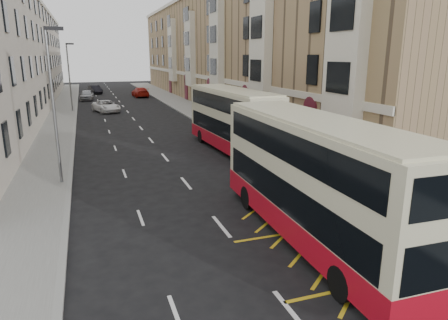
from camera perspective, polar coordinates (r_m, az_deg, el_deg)
name	(u,v)px	position (r m, az deg, el deg)	size (l,w,h in m)	color
ground	(262,276)	(13.22, 5.43, -16.17)	(200.00, 200.00, 0.00)	black
pavement_right	(214,120)	(42.79, -1.44, 5.76)	(4.00, 120.00, 0.15)	slate
pavement_left	(58,128)	(40.90, -22.65, 4.20)	(3.00, 120.00, 0.15)	slate
kerb_right	(196,121)	(42.23, -4.03, 5.61)	(0.25, 120.00, 0.15)	gray
kerb_left	(75,127)	(40.83, -20.55, 4.39)	(0.25, 120.00, 0.15)	gray
road_markings	(124,107)	(55.89, -14.14, 7.38)	(10.00, 110.00, 0.01)	silver
terrace_right	(227,50)	(59.03, 0.40, 15.50)	(10.75, 79.00, 15.25)	#967957
terrace_left	(6,57)	(56.42, -28.66, 12.77)	(9.18, 79.00, 13.25)	beige
guard_railing	(330,179)	(20.35, 14.88, -2.66)	(0.06, 6.56, 1.01)	#B90D0B
street_lamp_near	(54,98)	(22.42, -23.16, 8.11)	(0.93, 0.18, 8.00)	slate
street_lamp_far	(69,73)	(52.33, -21.21, 11.46)	(0.93, 0.18, 8.00)	slate
double_decker_front	(315,180)	(14.97, 12.87, -2.82)	(2.93, 11.64, 4.62)	beige
double_decker_rear	(232,120)	(28.68, 1.17, 5.74)	(3.11, 11.32, 4.47)	beige
pedestrian_far	(410,204)	(17.52, 25.00, -5.77)	(1.05, 0.44, 1.80)	black
white_van	(106,106)	(51.37, -16.48, 7.39)	(2.34, 5.08, 1.41)	white
car_silver	(87,95)	(65.85, -19.02, 8.78)	(1.90, 4.71, 1.60)	#9DA0A5
car_dark	(95,90)	(76.48, -17.96, 9.56)	(1.59, 4.57, 1.51)	black
car_red	(140,92)	(68.81, -11.87, 9.47)	(2.20, 5.42, 1.57)	#AA170D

